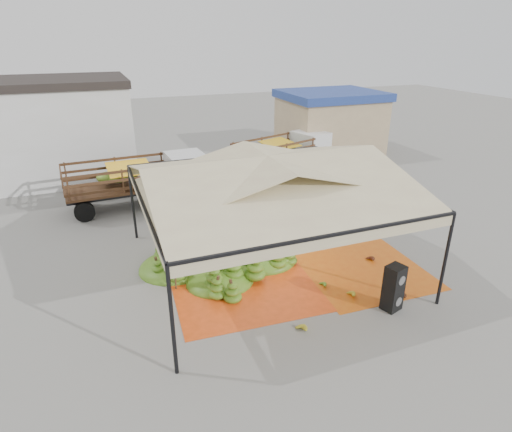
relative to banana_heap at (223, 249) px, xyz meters
name	(u,v)px	position (x,y,z in m)	size (l,w,h in m)	color
ground	(266,266)	(1.40, -0.64, -0.62)	(90.00, 90.00, 0.00)	slate
canopy_tent	(267,177)	(1.40, -0.64, 2.68)	(8.10, 8.10, 4.00)	black
building_tan	(330,122)	(11.40, 12.36, 1.45)	(6.30, 5.30, 4.10)	tan
tarp_left	(244,286)	(0.21, -1.61, -0.62)	(4.54, 4.32, 0.01)	#ED4D16
tarp_right	(361,268)	(4.43, -2.01, -0.62)	(4.09, 4.29, 0.01)	#CE6313
banana_heap	(223,249)	(0.00, 0.00, 0.00)	(5.81, 4.78, 1.25)	#3B6F17
hand_yellow_a	(349,294)	(3.09, -3.36, -0.51)	(0.48, 0.40, 0.22)	gold
hand_yellow_b	(300,328)	(0.89, -4.34, -0.51)	(0.50, 0.41, 0.23)	gold
hand_red_a	(401,295)	(4.54, -4.01, -0.52)	(0.45, 0.37, 0.21)	#562B13
hand_red_b	(369,259)	(5.01, -1.68, -0.51)	(0.49, 0.40, 0.22)	#5B2C14
hand_green	(321,284)	(2.56, -2.54, -0.52)	(0.43, 0.35, 0.20)	#367117
hanging_bunches	(267,191)	(1.63, -0.13, 2.00)	(4.74, 0.24, 0.20)	#5A831B
speaker_stack	(393,288)	(3.91, -4.34, 0.10)	(0.63, 0.59, 1.44)	black
banana_leaves	(173,292)	(-2.03, -1.12, -0.62)	(0.96, 1.36, 3.70)	#286C1C
vendor	(218,216)	(0.50, 2.27, 0.27)	(0.65, 0.43, 1.78)	gray
truck_left	(144,177)	(-1.71, 7.00, 0.75)	(6.60, 2.59, 2.23)	#482E18
truck_right	(287,150)	(6.81, 9.32, 0.67)	(6.46, 3.93, 2.10)	#53381B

